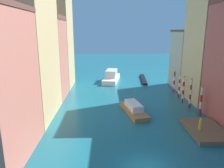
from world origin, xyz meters
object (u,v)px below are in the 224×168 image
(person_on_dock, at_px, (200,124))
(mooring_pole_3, at_px, (179,86))
(mooring_pole_2, at_px, (183,89))
(gondola_black, at_px, (143,79))
(waterfront_dock, at_px, (205,130))
(mooring_pole_4, at_px, (174,81))
(mooring_pole_0, at_px, (201,101))
(vaporetto_white, at_px, (111,77))
(motorboat_0, at_px, (134,109))
(mooring_pole_1, at_px, (190,93))

(person_on_dock, xyz_separation_m, mooring_pole_3, (2.30, 14.83, 1.04))
(mooring_pole_2, height_order, gondola_black, mooring_pole_2)
(waterfront_dock, xyz_separation_m, mooring_pole_4, (1.45, 17.72, 2.07))
(person_on_dock, xyz_separation_m, mooring_pole_0, (2.53, 5.90, 1.06))
(person_on_dock, bearing_deg, waterfront_dock, 27.12)
(mooring_pole_0, bearing_deg, vaporetto_white, 119.16)
(waterfront_dock, xyz_separation_m, gondola_black, (-2.85, 29.10, -0.03))
(person_on_dock, xyz_separation_m, mooring_pole_2, (1.98, 11.83, 1.23))
(vaporetto_white, xyz_separation_m, gondola_black, (8.16, 1.06, -0.87))
(person_on_dock, xyz_separation_m, motorboat_0, (-7.20, 7.30, -0.65))
(person_on_dock, xyz_separation_m, gondola_black, (-1.93, 29.57, -1.02))
(waterfront_dock, distance_m, mooring_pole_4, 17.90)
(person_on_dock, xyz_separation_m, mooring_pole_1, (2.09, 8.91, 1.30))
(waterfront_dock, xyz_separation_m, mooring_pole_3, (1.38, 14.36, 2.03))
(mooring_pole_0, height_order, gondola_black, mooring_pole_0)
(mooring_pole_0, relative_size, mooring_pole_1, 0.90)
(waterfront_dock, distance_m, mooring_pole_1, 8.82)
(motorboat_0, bearing_deg, mooring_pole_0, -8.18)
(person_on_dock, height_order, vaporetto_white, vaporetto_white)
(mooring_pole_3, bearing_deg, gondola_black, 105.99)
(gondola_black, bearing_deg, mooring_pole_3, -74.01)
(waterfront_dock, xyz_separation_m, motorboat_0, (-8.13, 6.83, 0.35))
(waterfront_dock, distance_m, gondola_black, 29.24)
(mooring_pole_1, xyz_separation_m, mooring_pole_3, (0.21, 5.93, -0.26))
(waterfront_dock, relative_size, mooring_pole_3, 1.52)
(waterfront_dock, relative_size, motorboat_0, 0.85)
(vaporetto_white, relative_size, gondola_black, 0.93)
(waterfront_dock, height_order, vaporetto_white, vaporetto_white)
(person_on_dock, height_order, mooring_pole_0, mooring_pole_0)
(mooring_pole_0, xyz_separation_m, motorboat_0, (-9.73, 1.40, -1.70))
(motorboat_0, bearing_deg, person_on_dock, -45.38)
(person_on_dock, distance_m, mooring_pole_1, 9.24)
(mooring_pole_3, xyz_separation_m, gondola_black, (-4.22, 14.74, -2.07))
(mooring_pole_0, height_order, motorboat_0, mooring_pole_0)
(vaporetto_white, bearing_deg, gondola_black, 7.40)
(mooring_pole_3, distance_m, mooring_pole_4, 3.36)
(mooring_pole_2, bearing_deg, waterfront_dock, -95.31)
(mooring_pole_3, height_order, motorboat_0, mooring_pole_3)
(mooring_pole_1, relative_size, mooring_pole_3, 1.11)
(mooring_pole_3, height_order, mooring_pole_4, mooring_pole_4)
(waterfront_dock, bearing_deg, motorboat_0, 139.97)
(mooring_pole_4, xyz_separation_m, motorboat_0, (-9.57, -10.90, -1.72))
(person_on_dock, height_order, mooring_pole_1, mooring_pole_1)
(mooring_pole_1, relative_size, mooring_pole_2, 1.03)
(gondola_black, bearing_deg, mooring_pole_0, -79.34)
(mooring_pole_0, height_order, vaporetto_white, mooring_pole_0)
(mooring_pole_1, height_order, motorboat_0, mooring_pole_1)
(mooring_pole_1, xyz_separation_m, vaporetto_white, (-12.18, 19.61, -1.45))
(waterfront_dock, bearing_deg, vaporetto_white, 111.44)
(mooring_pole_2, distance_m, mooring_pole_4, 6.38)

